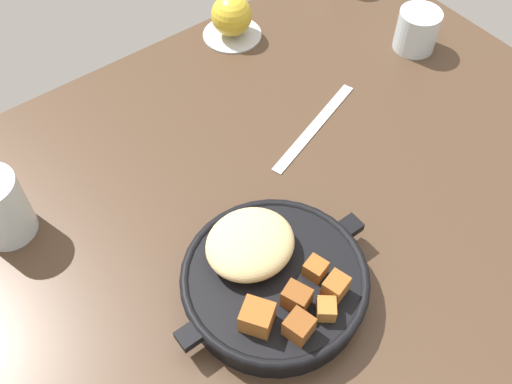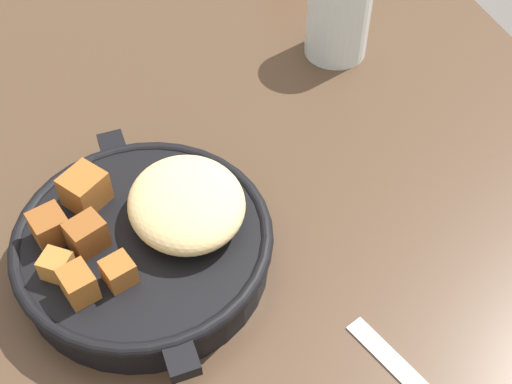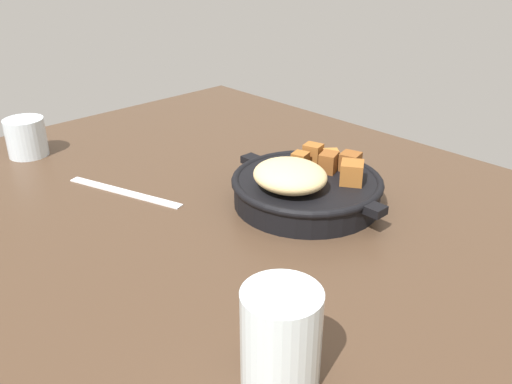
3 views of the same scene
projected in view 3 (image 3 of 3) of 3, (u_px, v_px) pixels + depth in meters
The scene contains 5 objects.
ground_plane at pixel (246, 214), 80.67cm from camera, with size 111.05×84.30×2.40cm, color #473323.
cast_iron_skillet at pixel (306, 186), 79.55cm from camera, with size 26.66×22.37×7.93cm.
butter_knife at pixel (124, 192), 84.31cm from camera, with size 21.26×1.60×0.36cm, color silver.
water_glass_tall at pixel (281, 338), 47.32cm from camera, with size 7.21×7.21×9.60cm, color silver.
water_glass_short at pixel (26, 137), 97.00cm from camera, with size 6.97×6.97×6.83cm, color silver.
Camera 3 is at (-52.54, 47.99, 36.97)cm, focal length 37.98 mm.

